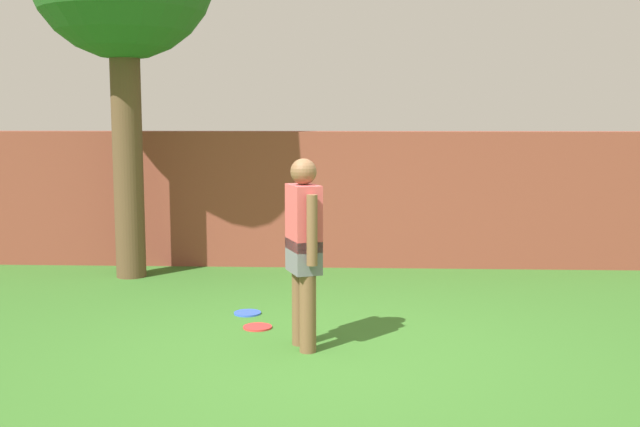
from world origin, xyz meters
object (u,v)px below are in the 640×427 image
Objects in this scene: car at (552,188)px; frisbee_red at (257,327)px; person at (304,244)px; frisbee_blue at (247,313)px.

car reaches higher than frisbee_red.
frisbee_red is at bearing 55.26° from car.
person is at bearing 61.76° from car.
person reaches higher than frisbee_blue.
frisbee_blue is (-0.17, 0.50, 0.00)m from frisbee_red.
car is at bearing 47.25° from frisbee_blue.
car is at bearing 51.45° from frisbee_red.
car is 15.94× the size of frisbee_red.
person is at bearing -51.32° from frisbee_red.
car is (3.48, 5.55, -0.04)m from person.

